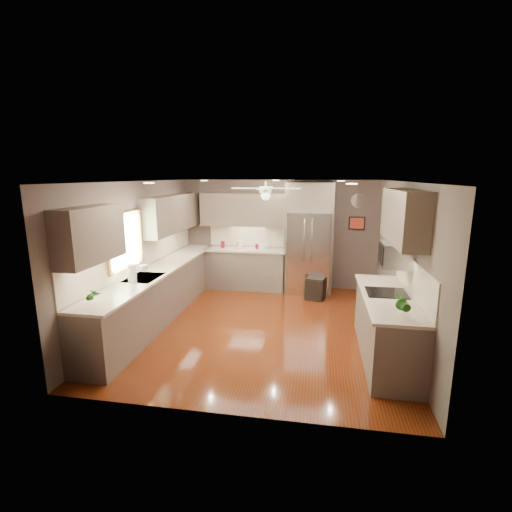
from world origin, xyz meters
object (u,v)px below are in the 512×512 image
(canister_d, at_px, (257,246))
(stool, at_px, (316,288))
(canister_b, at_px, (238,245))
(refrigerator, at_px, (309,240))
(paper_towel, at_px, (132,274))
(canister_c, at_px, (240,245))
(canister_a, at_px, (223,244))
(potted_plant_right, at_px, (401,303))
(microwave, at_px, (396,255))
(potted_plant_left, at_px, (92,295))
(soap_bottle, at_px, (144,267))
(bowl, at_px, (265,248))

(canister_d, relative_size, stool, 0.24)
(canister_b, xyz_separation_m, refrigerator, (1.62, -0.09, 0.18))
(stool, xyz_separation_m, paper_towel, (-2.85, -2.48, 0.84))
(canister_b, relative_size, canister_c, 0.72)
(canister_a, relative_size, canister_b, 1.15)
(canister_c, xyz_separation_m, potted_plant_right, (2.77, -3.80, 0.08))
(microwave, bearing_deg, canister_d, 132.15)
(microwave, bearing_deg, refrigerator, 116.09)
(potted_plant_left, bearing_deg, stool, 51.18)
(canister_c, distance_m, canister_d, 0.39)
(refrigerator, distance_m, stool, 1.09)
(microwave, height_order, stool, microwave)
(paper_towel, bearing_deg, canister_d, 64.01)
(refrigerator, distance_m, paper_towel, 3.99)
(canister_d, height_order, paper_towel, paper_towel)
(canister_b, bearing_deg, potted_plant_left, -104.10)
(microwave, xyz_separation_m, stool, (-1.13, 2.21, -1.24))
(stool, relative_size, paper_towel, 1.39)
(soap_bottle, distance_m, bowl, 3.00)
(refrigerator, relative_size, stool, 5.25)
(soap_bottle, distance_m, potted_plant_right, 4.25)
(canister_a, relative_size, bowl, 0.69)
(bowl, height_order, paper_towel, paper_towel)
(potted_plant_right, relative_size, microwave, 0.62)
(canister_d, bearing_deg, canister_b, 174.83)
(paper_towel, bearing_deg, potted_plant_right, -11.71)
(potted_plant_left, height_order, stool, potted_plant_left)
(canister_d, height_order, bowl, canister_d)
(canister_b, bearing_deg, stool, -18.09)
(refrigerator, height_order, paper_towel, refrigerator)
(canister_c, xyz_separation_m, canister_d, (0.38, 0.03, -0.03))
(canister_b, xyz_separation_m, potted_plant_right, (2.83, -3.88, 0.10))
(canister_d, height_order, stool, canister_d)
(bowl, relative_size, stool, 0.46)
(canister_a, distance_m, potted_plant_right, 5.00)
(refrigerator, bearing_deg, canister_a, 178.20)
(potted_plant_left, bearing_deg, bowl, 68.04)
(canister_a, bearing_deg, soap_bottle, -108.32)
(microwave, bearing_deg, paper_towel, -176.09)
(soap_bottle, distance_m, potted_plant_left, 1.71)
(soap_bottle, relative_size, paper_towel, 0.54)
(canister_b, bearing_deg, soap_bottle, -115.53)
(microwave, bearing_deg, potted_plant_right, -95.86)
(canister_a, xyz_separation_m, stool, (2.18, -0.56, -0.78))
(potted_plant_left, relative_size, potted_plant_right, 0.82)
(canister_a, distance_m, paper_towel, 3.12)
(potted_plant_left, distance_m, microwave, 4.22)
(stool, bearing_deg, bowl, 154.31)
(canister_d, relative_size, bowl, 0.51)
(canister_b, bearing_deg, paper_towel, -108.61)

